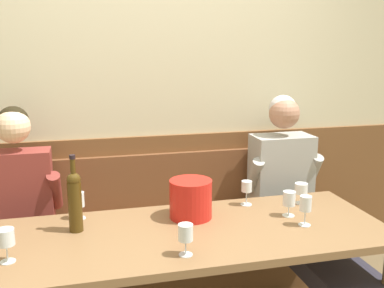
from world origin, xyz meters
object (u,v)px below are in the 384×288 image
wine_glass_center_front (6,239)px  wine_glass_near_bucket (247,188)px  person_right_seat (301,209)px  wall_bench (163,254)px  ice_bucket (191,199)px  wine_glass_mid_left (306,205)px  wine_glass_right_end (289,200)px  wine_glass_by_bottle (301,190)px  wine_bottle_clear_water (75,199)px  wine_glass_left_end (186,234)px  dining_table (186,246)px  wine_glass_center_rear (79,201)px  person_center_right_seat (14,243)px

wine_glass_center_front → wine_glass_near_bucket: 1.33m
person_right_seat → wine_glass_near_bucket: person_right_seat is taller
wall_bench → ice_bucket: (0.07, -0.51, 0.57)m
wine_glass_mid_left → wine_glass_right_end: size_ratio=1.14×
person_right_seat → ice_bucket: size_ratio=5.77×
wine_glass_by_bottle → wine_glass_mid_left: 0.34m
wine_bottle_clear_water → person_right_seat: bearing=8.9°
wine_glass_near_bucket → wine_glass_left_end: size_ratio=1.00×
dining_table → wine_glass_left_end: size_ratio=14.18×
wine_glass_left_end → wine_glass_by_bottle: bearing=30.7°
dining_table → wine_glass_by_bottle: (0.75, 0.23, 0.17)m
wine_glass_mid_left → wine_glass_center_rear: bearing=161.6°
wine_bottle_clear_water → person_center_right_seat: bearing=151.7°
wine_glass_right_end → wine_glass_near_bucket: wine_glass_near_bucket is taller
wall_bench → dining_table: bearing=-90.0°
wine_glass_left_end → person_right_seat: bearing=34.4°
dining_table → wine_glass_center_rear: wine_glass_center_rear is taller
person_right_seat → wine_glass_near_bucket: 0.45m
wall_bench → ice_bucket: 0.76m
wine_glass_right_end → ice_bucket: bearing=168.0°
wall_bench → wine_glass_right_end: size_ratio=16.90×
wine_glass_center_rear → wine_glass_right_end: size_ratio=1.06×
dining_table → person_right_seat: person_right_seat is taller
person_center_right_seat → wine_glass_center_front: 0.50m
person_right_seat → wine_glass_right_end: size_ratio=9.47×
wine_glass_center_front → wine_glass_right_end: bearing=7.8°
person_right_seat → wine_glass_mid_left: size_ratio=8.31×
ice_bucket → wine_glass_center_front: size_ratio=1.52×
wine_glass_by_bottle → wine_glass_mid_left: (-0.14, -0.31, 0.02)m
wine_glass_near_bucket → ice_bucket: bearing=-163.5°
wine_bottle_clear_water → wine_glass_center_front: 0.40m
person_right_seat → person_center_right_seat: bearing=-178.8°
person_center_right_seat → wine_glass_mid_left: bearing=-14.9°
wine_glass_by_bottle → wine_glass_right_end: (-0.16, -0.17, 0.01)m
ice_bucket → wine_glass_near_bucket: bearing=16.5°
person_center_right_seat → wine_bottle_clear_water: size_ratio=3.31×
wall_bench → ice_bucket: size_ratio=10.29×
wine_bottle_clear_water → wine_glass_center_rear: 0.18m
wine_glass_by_bottle → wine_glass_near_bucket: size_ratio=0.85×
wine_glass_near_bucket → dining_table: bearing=-146.7°
ice_bucket → wine_glass_mid_left: ice_bucket is taller
wine_glass_center_rear → wine_glass_left_end: 0.73m
wine_glass_right_end → wall_bench: bearing=134.0°
wine_glass_right_end → wine_bottle_clear_water: bearing=176.2°
wine_glass_center_front → wine_glass_by_bottle: 1.63m
wine_glass_center_front → wine_glass_mid_left: wine_glass_mid_left is taller
ice_bucket → wine_glass_near_bucket: (0.36, 0.11, 0.00)m
wine_glass_by_bottle → wine_glass_near_bucket: bearing=170.3°
person_right_seat → wine_glass_right_end: person_right_seat is taller
wine_glass_by_bottle → wine_glass_left_end: wine_glass_left_end is taller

